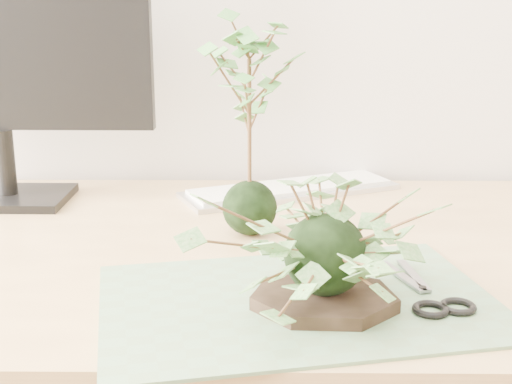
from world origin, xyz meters
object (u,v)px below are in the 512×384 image
Objects in this scene: ivy_kokedama at (326,217)px; maple_kokedama at (249,73)px; keyboard at (290,189)px; desk at (281,302)px.

ivy_kokedama is 0.92× the size of maple_kokedama.
ivy_kokedama is 0.49m from keyboard.
desk is at bearing 101.18° from ivy_kokedama.
maple_kokedama is at bearing 136.30° from desk.
maple_kokedama is 0.84× the size of keyboard.
maple_kokedama is 0.32m from keyboard.
ivy_kokedama is 0.30m from maple_kokedama.
keyboard is at bearing 72.96° from maple_kokedama.
keyboard is (-0.02, 0.47, -0.10)m from ivy_kokedama.
maple_kokedama reaches higher than keyboard.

